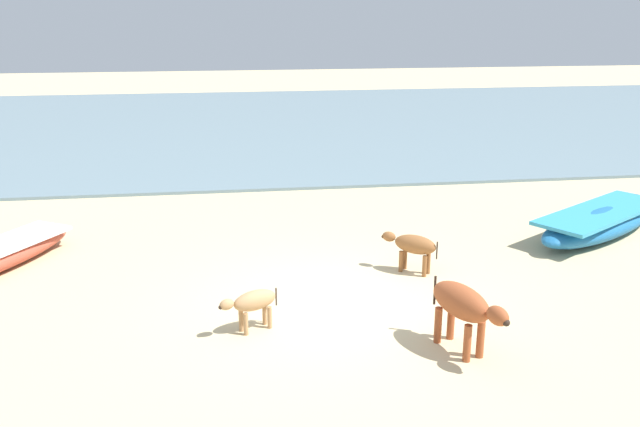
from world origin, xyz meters
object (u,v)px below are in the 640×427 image
object	(u,v)px
calf_far_tan	(253,302)
cow_adult_rust	(463,305)
calf_near_brown	(413,246)
fishing_boat_0	(600,222)

from	to	relation	value
calf_far_tan	cow_adult_rust	bearing A→B (deg)	133.58
cow_adult_rust	calf_near_brown	size ratio (longest dim) A/B	1.52
cow_adult_rust	fishing_boat_0	bearing A→B (deg)	112.81
cow_adult_rust	calf_far_tan	distance (m)	2.96
fishing_boat_0	calf_near_brown	xyz separation A→B (m)	(-4.31, -1.38, 0.20)
fishing_boat_0	calf_far_tan	distance (m)	7.88
calf_near_brown	calf_far_tan	size ratio (longest dim) A/B	1.05
calf_far_tan	calf_near_brown	bearing A→B (deg)	-173.23
fishing_boat_0	calf_near_brown	size ratio (longest dim) A/B	4.24
calf_far_tan	fishing_boat_0	bearing A→B (deg)	178.22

